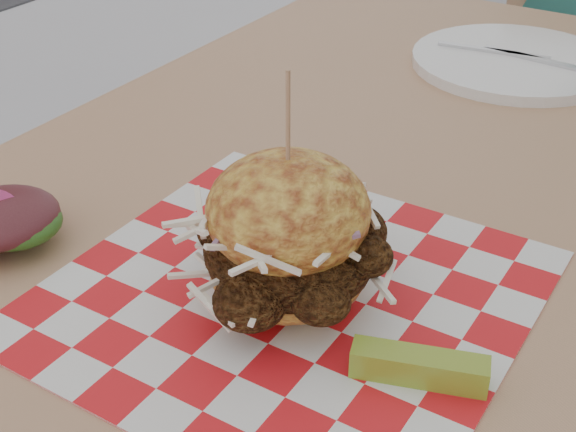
% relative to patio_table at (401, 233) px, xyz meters
% --- Properties ---
extents(patio_table, '(0.80, 1.20, 0.75)m').
position_rel_patio_table_xyz_m(patio_table, '(0.00, 0.00, 0.00)').
color(patio_table, tan).
rests_on(patio_table, ground).
extents(paper_liner, '(0.36, 0.36, 0.00)m').
position_rel_patio_table_xyz_m(paper_liner, '(0.01, -0.24, 0.08)').
color(paper_liner, red).
rests_on(paper_liner, patio_table).
extents(sandwich, '(0.17, 0.17, 0.19)m').
position_rel_patio_table_xyz_m(sandwich, '(0.01, -0.24, 0.13)').
color(sandwich, gold).
rests_on(sandwich, paper_liner).
extents(pickle_spear, '(0.10, 0.05, 0.02)m').
position_rel_patio_table_xyz_m(pickle_spear, '(0.14, -0.28, 0.09)').
color(pickle_spear, '#8AA22F').
rests_on(pickle_spear, paper_liner).
extents(place_setting, '(0.27, 0.27, 0.02)m').
position_rel_patio_table_xyz_m(place_setting, '(0.00, 0.34, 0.09)').
color(place_setting, white).
rests_on(place_setting, patio_table).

